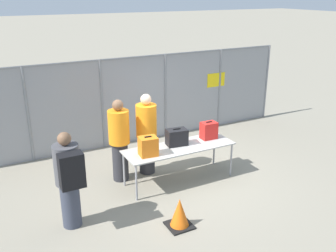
{
  "coord_description": "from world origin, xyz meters",
  "views": [
    {
      "loc": [
        -3.62,
        -6.43,
        3.88
      ],
      "look_at": [
        -0.02,
        0.45,
        1.05
      ],
      "focal_mm": 40.0,
      "sensor_mm": 36.0,
      "label": 1
    }
  ],
  "objects": [
    {
      "name": "fence_section",
      "position": [
        0.01,
        2.37,
        1.2
      ],
      "size": [
        9.02,
        0.07,
        2.3
      ],
      "color": "gray",
      "rests_on": "ground_plane"
    },
    {
      "name": "utility_trailer",
      "position": [
        0.62,
        4.32,
        0.45
      ],
      "size": [
        4.27,
        2.25,
        0.77
      ],
      "color": "#4C6B47",
      "rests_on": "ground_plane"
    },
    {
      "name": "suitcase_red",
      "position": [
        0.73,
        -0.04,
        0.98
      ],
      "size": [
        0.35,
        0.25,
        0.4
      ],
      "color": "red",
      "rests_on": "inspection_table"
    },
    {
      "name": "traffic_cone",
      "position": [
        -0.88,
        -1.62,
        0.25
      ],
      "size": [
        0.43,
        0.43,
        0.54
      ],
      "color": "black",
      "rests_on": "ground_plane"
    },
    {
      "name": "security_worker_far",
      "position": [
        -1.15,
        0.49,
        0.93
      ],
      "size": [
        0.44,
        0.44,
        1.79
      ],
      "rotation": [
        0.0,
        0.0,
        3.46
      ],
      "color": "#2D2D33",
      "rests_on": "ground_plane"
    },
    {
      "name": "suitcase_orange",
      "position": [
        -0.82,
        -0.24,
        0.98
      ],
      "size": [
        0.38,
        0.32,
        0.41
      ],
      "color": "orange",
      "rests_on": "inspection_table"
    },
    {
      "name": "suitcase_black",
      "position": [
        -0.07,
        -0.04,
        0.96
      ],
      "size": [
        0.46,
        0.33,
        0.37
      ],
      "color": "black",
      "rests_on": "inspection_table"
    },
    {
      "name": "inspection_table",
      "position": [
        -0.07,
        -0.15,
        0.74
      ],
      "size": [
        2.37,
        0.78,
        0.79
      ],
      "color": "#B2B2AD",
      "rests_on": "ground_plane"
    },
    {
      "name": "traveler_hooded",
      "position": [
        -2.51,
        -0.77,
        0.96
      ],
      "size": [
        0.43,
        0.67,
        1.74
      ],
      "rotation": [
        0.0,
        0.0,
        0.02
      ],
      "color": "#383D4C",
      "rests_on": "ground_plane"
    },
    {
      "name": "ground_plane",
      "position": [
        0.0,
        0.0,
        0.0
      ],
      "size": [
        120.0,
        120.0,
        0.0
      ],
      "primitive_type": "plane",
      "color": "gray"
    },
    {
      "name": "security_worker_near",
      "position": [
        -0.51,
        0.53,
        0.94
      ],
      "size": [
        0.45,
        0.45,
        1.82
      ],
      "rotation": [
        0.0,
        0.0,
        3.46
      ],
      "color": "#2D2D33",
      "rests_on": "ground_plane"
    }
  ]
}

